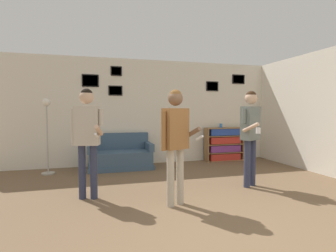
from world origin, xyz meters
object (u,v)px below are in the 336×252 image
Objects in this scene: bookshelf at (224,144)px; drinking_cup at (221,126)px; floor_lamp at (47,127)px; person_player_foreground_left at (87,131)px; person_watcher_holding_cup at (251,128)px; couch at (120,156)px; person_player_foreground_center at (175,135)px.

drinking_cup reaches higher than bookshelf.
person_player_foreground_left is at bearing -65.19° from floor_lamp.
person_player_foreground_left is 0.99× the size of person_watcher_holding_cup.
person_watcher_holding_cup reaches higher than drinking_cup.
couch is 2.87m from bookshelf.
drinking_cup is at bearing -179.77° from bookshelf.
drinking_cup is (0.62, 2.39, -0.10)m from person_watcher_holding_cup.
drinking_cup is (3.45, 2.30, -0.09)m from person_player_foreground_left.
floor_lamp reaches higher than bookshelf.
person_player_foreground_center is at bearing -78.66° from couch.
person_player_foreground_left reaches higher than person_player_foreground_center.
bookshelf is (2.86, 0.20, 0.18)m from couch.
floor_lamp is at bearing -173.70° from couch.
floor_lamp is at bearing 129.75° from person_player_foreground_center.
person_player_foreground_center is 3.68m from drinking_cup.
floor_lamp is 14.53× the size of drinking_cup.
person_player_foreground_left is at bearing -146.30° from drinking_cup.
person_player_foreground_center reaches higher than bookshelf.
person_player_foreground_left is at bearing 152.83° from person_player_foreground_center.
couch is at bearing 71.77° from person_player_foreground_left.
couch is at bearing -175.79° from drinking_cup.
couch is 2.34m from person_player_foreground_left.
couch is 0.91× the size of floor_lamp.
person_player_foreground_left is (-3.55, -2.30, 0.61)m from bookshelf.
drinking_cup reaches higher than couch.
person_player_foreground_left is 1.02× the size of person_player_foreground_center.
person_player_foreground_left reaches higher than floor_lamp.
person_player_foreground_left is 4.15m from drinking_cup.
couch is 0.87× the size of person_watcher_holding_cup.
person_watcher_holding_cup reaches higher than bookshelf.
bookshelf is 2.57m from person_watcher_holding_cup.
drinking_cup is (-0.10, -0.00, 0.52)m from bookshelf.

